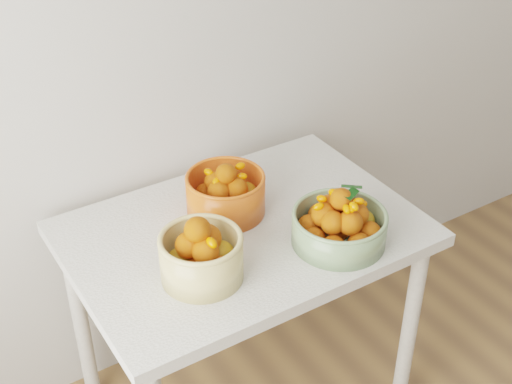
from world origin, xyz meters
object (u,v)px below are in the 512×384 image
Objects in this scene: table at (244,254)px; bowl_cream at (201,255)px; bowl_green at (339,225)px; bowl_orange at (226,193)px.

bowl_cream reaches higher than table.
table is at bearing 31.92° from bowl_cream.
bowl_green is (0.40, -0.07, -0.01)m from bowl_cream.
bowl_orange is at bearing 123.20° from bowl_green.
bowl_green is 0.35m from bowl_orange.
bowl_cream is 0.30m from bowl_orange.
bowl_orange is at bearing 90.53° from table.
bowl_cream reaches higher than bowl_orange.
table is at bearing -89.47° from bowl_orange.
bowl_orange is (-0.19, 0.30, 0.01)m from bowl_green.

